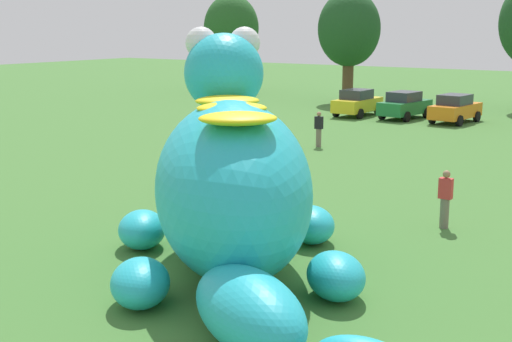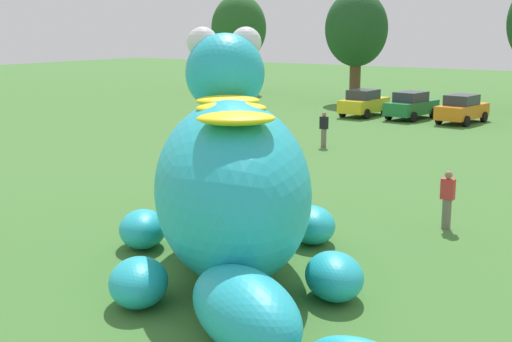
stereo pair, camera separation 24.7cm
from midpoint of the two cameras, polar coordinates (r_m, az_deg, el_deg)
ground_plane at (r=18.17m, az=-3.50°, el=-6.96°), size 160.00×160.00×0.00m
giant_inflatable_creature at (r=16.66m, az=-1.47°, el=-1.13°), size 10.13×8.79×5.76m
car_yellow at (r=46.42m, az=8.84°, el=5.45°), size 2.02×4.14×1.72m
car_green at (r=45.47m, az=12.56°, el=5.18°), size 2.32×4.28×1.72m
car_orange at (r=44.30m, az=16.42°, el=4.82°), size 2.25×4.25×1.72m
tree_far_left at (r=61.74m, az=-1.28°, el=11.38°), size 4.71×4.71×8.35m
tree_left at (r=54.58m, az=8.22°, el=11.22°), size 4.70×4.70×8.34m
spectator_near_inflatable at (r=21.15m, az=15.48°, el=-2.28°), size 0.38×0.26×1.71m
spectator_mid_field at (r=27.56m, az=0.85°, el=1.35°), size 0.38×0.26×1.71m
spectator_by_cars at (r=34.31m, az=5.69°, el=3.34°), size 0.38×0.26×1.71m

